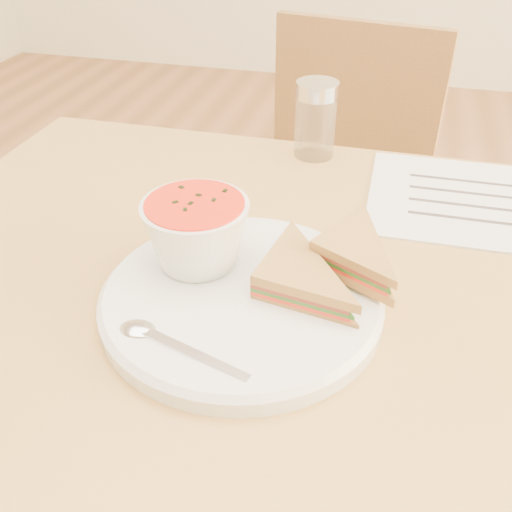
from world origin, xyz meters
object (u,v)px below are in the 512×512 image
(soup_bowl, at_px, (197,236))
(condiment_shaker, at_px, (315,120))
(chair_far, at_px, (321,236))
(plate, at_px, (241,299))
(dining_table, at_px, (293,482))

(soup_bowl, relative_size, condiment_shaker, 0.98)
(soup_bowl, bearing_deg, chair_far, 84.75)
(plate, relative_size, condiment_shaker, 2.54)
(dining_table, xyz_separation_m, condiment_shaker, (-0.05, 0.31, 0.43))
(plate, xyz_separation_m, soup_bowl, (-0.06, 0.03, 0.05))
(chair_far, bearing_deg, condiment_shaker, 103.12)
(plate, relative_size, soup_bowl, 2.58)
(chair_far, relative_size, condiment_shaker, 7.56)
(chair_far, height_order, condiment_shaker, condiment_shaker)
(soup_bowl, xyz_separation_m, condiment_shaker, (0.07, 0.34, 0.00))
(dining_table, xyz_separation_m, soup_bowl, (-0.11, -0.03, 0.43))
(chair_far, bearing_deg, plate, 101.00)
(chair_far, distance_m, plate, 0.73)
(soup_bowl, bearing_deg, dining_table, 13.47)
(plate, distance_m, soup_bowl, 0.08)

